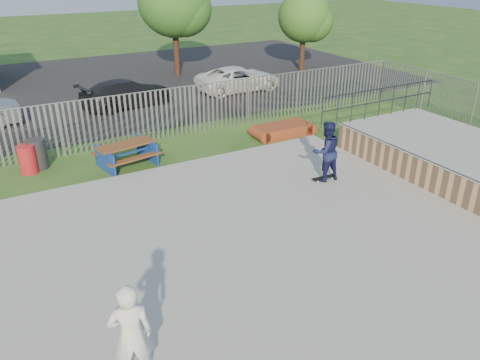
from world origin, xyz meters
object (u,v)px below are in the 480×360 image
picnic_table (126,154)px  skater_navy (326,151)px  tree_mid (173,1)px  tree_right (304,16)px  trash_bin_grey (37,154)px  car_white (239,79)px  funbox (282,130)px  trash_bin_red (28,159)px  car_dark (127,93)px  skater_white (131,335)px

picnic_table → skater_navy: skater_navy is taller
tree_mid → tree_right: size_ratio=1.30×
trash_bin_grey → car_white: size_ratio=0.22×
picnic_table → trash_bin_grey: size_ratio=2.08×
car_white → skater_navy: bearing=164.2°
funbox → tree_right: tree_right is taller
trash_bin_red → tree_mid: size_ratio=0.15×
picnic_table → tree_mid: size_ratio=0.34×
car_white → tree_right: size_ratio=0.94×
picnic_table → tree_right: tree_right is taller
car_dark → car_white: size_ratio=0.97×
funbox → skater_navy: (-1.41, -4.48, 0.90)m
picnic_table → car_white: (8.37, 7.02, 0.26)m
trash_bin_grey → skater_navy: size_ratio=0.54×
trash_bin_grey → picnic_table: bearing=-24.9°
trash_bin_grey → car_white: bearing=27.4°
tree_right → skater_navy: 17.13m
car_dark → tree_mid: 7.88m
trash_bin_red → skater_white: 10.33m
tree_mid → skater_white: size_ratio=3.32×
car_white → skater_navy: 12.01m
tree_mid → skater_navy: (-1.76, -16.70, -3.24)m
skater_navy → skater_white: size_ratio=1.00×
funbox → tree_right: (7.96, 9.69, 3.13)m
trash_bin_red → tree_mid: 15.44m
funbox → car_dark: bearing=123.0°
skater_navy → funbox: bearing=-104.8°
funbox → car_white: car_white is taller
tree_mid → skater_white: bearing=-113.9°
car_white → tree_mid: tree_mid is taller
tree_mid → skater_navy: 17.10m
car_white → skater_white: (-11.01, -16.30, 0.45)m
trash_bin_grey → car_dark: size_ratio=0.23×
skater_white → car_white: bearing=-111.0°
picnic_table → skater_white: (-2.63, -9.28, 0.71)m
picnic_table → funbox: (6.52, -0.05, -0.19)m
trash_bin_grey → car_white: car_white is taller
trash_bin_grey → car_dark: 7.56m
picnic_table → tree_mid: bearing=50.1°
car_dark → car_white: 6.23m
tree_right → tree_mid: bearing=161.7°
funbox → car_dark: (-4.37, 7.09, 0.46)m
tree_right → skater_navy: size_ratio=2.56×
car_dark → skater_navy: bearing=-176.0°
trash_bin_grey → skater_white: 10.57m
car_dark → skater_navy: size_ratio=2.34×
tree_right → skater_navy: tree_right is taller
funbox → car_dark: car_dark is taller
picnic_table → car_white: 10.93m
skater_white → picnic_table: bearing=-92.8°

